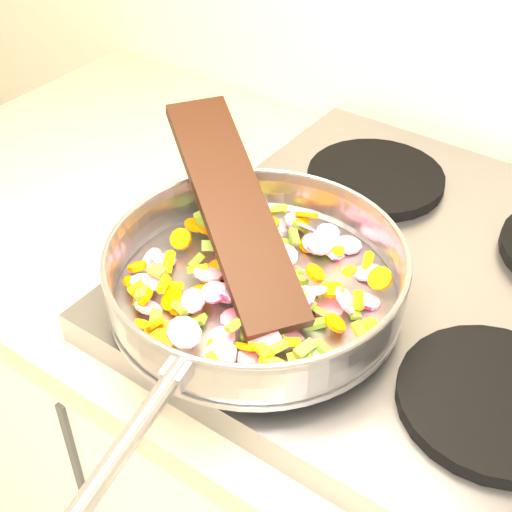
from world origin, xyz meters
The scene contains 7 objects.
cooktop centered at (-0.70, 1.67, 0.92)m, with size 0.60×0.60×0.04m, color #939399.
grate_fl centered at (-0.84, 1.52, 0.95)m, with size 0.19×0.19×0.02m, color black.
grate_fr centered at (-0.56, 1.52, 0.95)m, with size 0.19×0.19×0.02m, color black.
grate_bl centered at (-0.84, 1.81, 0.95)m, with size 0.19×0.19×0.02m, color black.
saute_pan centered at (-0.83, 1.50, 0.99)m, with size 0.37×0.53×0.06m.
vegetable_heap centered at (-0.83, 1.50, 0.98)m, with size 0.29×0.29×0.05m.
wooden_spatula centered at (-0.89, 1.54, 1.03)m, with size 0.32×0.07×0.01m, color black.
Camera 1 is at (-0.49, 1.03, 1.49)m, focal length 50.00 mm.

